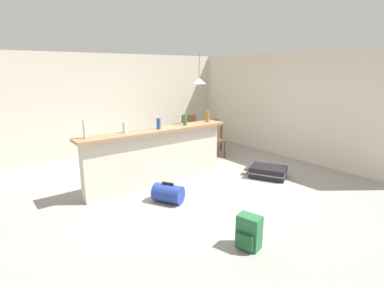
{
  "coord_description": "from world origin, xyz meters",
  "views": [
    {
      "loc": [
        -3.23,
        -4.3,
        2.13
      ],
      "look_at": [
        0.13,
        0.09,
        0.74
      ],
      "focal_mm": 28.05,
      "sensor_mm": 36.0,
      "label": 1
    }
  ],
  "objects_px": {
    "dining_table": "(199,127)",
    "dining_chair_far_side": "(187,129)",
    "bottle_amber": "(208,116)",
    "dining_chair_near_partition": "(214,136)",
    "pendant_lamp": "(199,81)",
    "bottle_green": "(185,120)",
    "bottle_blue": "(159,124)",
    "backpack_green": "(249,233)",
    "bottle_clear": "(124,127)",
    "duffel_bag_blue": "(168,193)",
    "bottle_white": "(85,129)",
    "suitcase_flat_black": "(268,172)"
  },
  "relations": [
    {
      "from": "dining_chair_near_partition",
      "to": "dining_table",
      "type": "bearing_deg",
      "value": 89.22
    },
    {
      "from": "duffel_bag_blue",
      "to": "suitcase_flat_black",
      "type": "bearing_deg",
      "value": -6.37
    },
    {
      "from": "bottle_blue",
      "to": "bottle_amber",
      "type": "distance_m",
      "value": 1.19
    },
    {
      "from": "bottle_blue",
      "to": "bottle_green",
      "type": "relative_size",
      "value": 0.92
    },
    {
      "from": "suitcase_flat_black",
      "to": "duffel_bag_blue",
      "type": "distance_m",
      "value": 2.25
    },
    {
      "from": "bottle_blue",
      "to": "pendant_lamp",
      "type": "xyz_separation_m",
      "value": [
        2.03,
        1.36,
        0.68
      ]
    },
    {
      "from": "bottle_white",
      "to": "bottle_green",
      "type": "distance_m",
      "value": 1.93
    },
    {
      "from": "bottle_green",
      "to": "pendant_lamp",
      "type": "distance_m",
      "value": 2.06
    },
    {
      "from": "dining_chair_far_side",
      "to": "pendant_lamp",
      "type": "relative_size",
      "value": 1.19
    },
    {
      "from": "bottle_clear",
      "to": "backpack_green",
      "type": "xyz_separation_m",
      "value": [
        0.37,
        -2.56,
        -0.96
      ]
    },
    {
      "from": "bottle_blue",
      "to": "backpack_green",
      "type": "relative_size",
      "value": 0.48
    },
    {
      "from": "dining_table",
      "to": "suitcase_flat_black",
      "type": "xyz_separation_m",
      "value": [
        -0.1,
        -2.37,
        -0.54
      ]
    },
    {
      "from": "bottle_green",
      "to": "pendant_lamp",
      "type": "xyz_separation_m",
      "value": [
        1.42,
        1.34,
        0.67
      ]
    },
    {
      "from": "dining_chair_far_side",
      "to": "backpack_green",
      "type": "distance_m",
      "value": 4.89
    },
    {
      "from": "bottle_amber",
      "to": "pendant_lamp",
      "type": "distance_m",
      "value": 1.71
    },
    {
      "from": "pendant_lamp",
      "to": "duffel_bag_blue",
      "type": "distance_m",
      "value": 3.61
    },
    {
      "from": "bottle_white",
      "to": "bottle_amber",
      "type": "distance_m",
      "value": 2.51
    },
    {
      "from": "bottle_blue",
      "to": "backpack_green",
      "type": "height_order",
      "value": "bottle_blue"
    },
    {
      "from": "bottle_amber",
      "to": "backpack_green",
      "type": "xyz_separation_m",
      "value": [
        -1.46,
        -2.5,
        -0.97
      ]
    },
    {
      "from": "dining_chair_far_side",
      "to": "backpack_green",
      "type": "bearing_deg",
      "value": -117.74
    },
    {
      "from": "bottle_clear",
      "to": "duffel_bag_blue",
      "type": "bearing_deg",
      "value": -70.59
    },
    {
      "from": "bottle_amber",
      "to": "dining_chair_near_partition",
      "type": "distance_m",
      "value": 1.26
    },
    {
      "from": "bottle_blue",
      "to": "dining_table",
      "type": "xyz_separation_m",
      "value": [
        2.01,
        1.33,
        -0.51
      ]
    },
    {
      "from": "dining_chair_near_partition",
      "to": "pendant_lamp",
      "type": "relative_size",
      "value": 1.19
    },
    {
      "from": "dining_table",
      "to": "pendant_lamp",
      "type": "xyz_separation_m",
      "value": [
        0.02,
        0.02,
        1.19
      ]
    },
    {
      "from": "dining_chair_near_partition",
      "to": "duffel_bag_blue",
      "type": "height_order",
      "value": "dining_chair_near_partition"
    },
    {
      "from": "bottle_blue",
      "to": "duffel_bag_blue",
      "type": "bearing_deg",
      "value": -112.67
    },
    {
      "from": "backpack_green",
      "to": "bottle_white",
      "type": "bearing_deg",
      "value": 112.53
    },
    {
      "from": "bottle_white",
      "to": "bottle_green",
      "type": "bearing_deg",
      "value": -1.26
    },
    {
      "from": "dining_table",
      "to": "dining_chair_far_side",
      "type": "distance_m",
      "value": 0.52
    },
    {
      "from": "bottle_amber",
      "to": "dining_chair_near_partition",
      "type": "bearing_deg",
      "value": 41.33
    },
    {
      "from": "pendant_lamp",
      "to": "suitcase_flat_black",
      "type": "bearing_deg",
      "value": -93.08
    },
    {
      "from": "bottle_green",
      "to": "pendant_lamp",
      "type": "bearing_deg",
      "value": 43.27
    },
    {
      "from": "bottle_blue",
      "to": "bottle_clear",
      "type": "bearing_deg",
      "value": 172.99
    },
    {
      "from": "dining_table",
      "to": "bottle_blue",
      "type": "bearing_deg",
      "value": -146.39
    },
    {
      "from": "bottle_clear",
      "to": "bottle_amber",
      "type": "bearing_deg",
      "value": -1.61
    },
    {
      "from": "bottle_amber",
      "to": "dining_chair_far_side",
      "type": "relative_size",
      "value": 0.25
    },
    {
      "from": "bottle_blue",
      "to": "pendant_lamp",
      "type": "relative_size",
      "value": 0.26
    },
    {
      "from": "dining_table",
      "to": "dining_chair_near_partition",
      "type": "bearing_deg",
      "value": -90.78
    },
    {
      "from": "dining_chair_near_partition",
      "to": "backpack_green",
      "type": "xyz_separation_m",
      "value": [
        -2.26,
        -3.21,
        -0.31
      ]
    },
    {
      "from": "dining_chair_far_side",
      "to": "bottle_white",
      "type": "bearing_deg",
      "value": -151.92
    },
    {
      "from": "pendant_lamp",
      "to": "backpack_green",
      "type": "height_order",
      "value": "pendant_lamp"
    },
    {
      "from": "bottle_blue",
      "to": "dining_chair_near_partition",
      "type": "distance_m",
      "value": 2.23
    },
    {
      "from": "bottle_blue",
      "to": "bottle_green",
      "type": "height_order",
      "value": "bottle_green"
    },
    {
      "from": "bottle_white",
      "to": "pendant_lamp",
      "type": "bearing_deg",
      "value": 21.12
    },
    {
      "from": "bottle_green",
      "to": "duffel_bag_blue",
      "type": "bearing_deg",
      "value": -139.28
    },
    {
      "from": "bottle_clear",
      "to": "backpack_green",
      "type": "relative_size",
      "value": 0.48
    },
    {
      "from": "bottle_blue",
      "to": "dining_chair_far_side",
      "type": "bearing_deg",
      "value": 42.49
    },
    {
      "from": "bottle_blue",
      "to": "dining_chair_far_side",
      "type": "relative_size",
      "value": 0.22
    },
    {
      "from": "bottle_white",
      "to": "dining_chair_near_partition",
      "type": "height_order",
      "value": "bottle_white"
    }
  ]
}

